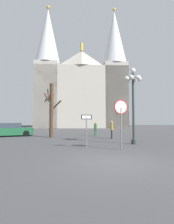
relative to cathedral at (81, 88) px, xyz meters
name	(u,v)px	position (x,y,z in m)	size (l,w,h in m)	color
ground_plane	(116,163)	(0.92, -36.69, -9.73)	(120.00, 120.00, 0.00)	#424244
cathedral	(81,88)	(0.00, 0.00, 0.00)	(21.82, 12.36, 29.29)	#BCB5A5
stop_sign	(121,114)	(1.93, -33.46, -7.64)	(0.85, 0.22, 2.94)	slate
one_way_arrow_sign	(86,126)	(-0.08, -32.80, -8.36)	(0.66, 0.21, 2.07)	slate
street_lamp	(133,91)	(3.42, -31.07, -5.84)	(1.28, 1.16, 5.59)	#2D3833
bare_tree	(51,109)	(-3.39, -25.57, -6.80)	(1.86, 1.85, 5.49)	#473323
parked_car_near_green	(10,130)	(-8.01, -24.11, -9.04)	(4.82, 3.31, 1.45)	#1E5B38
pedestrian_walking	(96,128)	(1.26, -24.53, -8.79)	(0.32, 0.32, 1.56)	#33663F
pedestrian_standing	(112,128)	(2.53, -27.24, -8.71)	(0.32, 0.32, 1.68)	black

